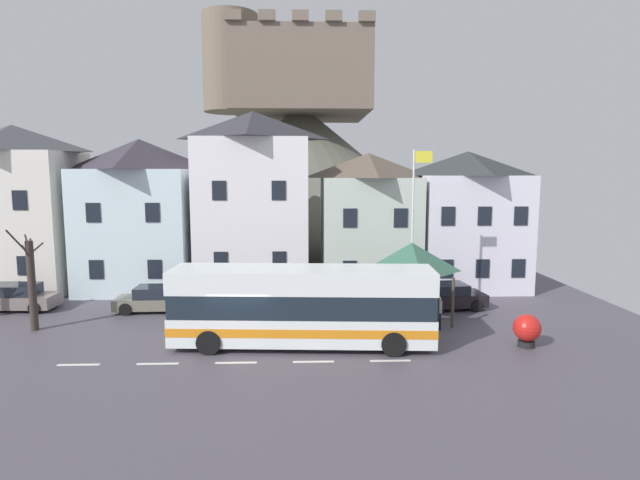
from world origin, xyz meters
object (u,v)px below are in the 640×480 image
(townhouse_04, at_px, (466,219))
(flagpole, at_px, (414,224))
(harbour_buoy, at_px, (527,329))
(bare_tree_01, at_px, (32,283))
(townhouse_03, at_px, (368,220))
(parked_car_00, at_px, (446,296))
(townhouse_01, at_px, (142,214))
(hilltop_castle, at_px, (300,171))
(public_bench, at_px, (364,301))
(pedestrian_01, at_px, (404,309))
(parked_car_02, at_px, (17,297))
(townhouse_02, at_px, (254,201))
(bus_shelter, at_px, (412,258))
(transit_bus, at_px, (303,307))
(pedestrian_00, at_px, (439,312))
(townhouse_00, at_px, (17,209))
(parked_car_01, at_px, (158,299))

(townhouse_04, relative_size, flagpole, 1.03)
(harbour_buoy, bearing_deg, bare_tree_01, 171.83)
(townhouse_03, xyz_separation_m, parked_car_00, (3.56, -5.95, -3.61))
(townhouse_01, relative_size, hilltop_castle, 0.28)
(parked_car_00, height_order, flagpole, flagpole)
(public_bench, bearing_deg, flagpole, -36.77)
(townhouse_01, xyz_separation_m, townhouse_03, (14.42, -0.06, -0.42))
(flagpole, bearing_deg, townhouse_04, 56.73)
(townhouse_04, bearing_deg, pedestrian_01, -121.55)
(townhouse_01, relative_size, parked_car_02, 2.33)
(townhouse_02, xyz_separation_m, public_bench, (6.31, -5.67, -5.08))
(bus_shelter, bearing_deg, transit_bus, -143.52)
(pedestrian_00, relative_size, harbour_buoy, 1.14)
(townhouse_01, height_order, flagpole, townhouse_01)
(hilltop_castle, height_order, bus_shelter, hilltop_castle)
(townhouse_02, relative_size, parked_car_02, 2.74)
(transit_bus, bearing_deg, bare_tree_01, 171.66)
(hilltop_castle, bearing_deg, transit_bus, -89.78)
(townhouse_02, xyz_separation_m, bare_tree_01, (-9.51, -8.78, -3.30))
(bus_shelter, bearing_deg, pedestrian_01, -111.37)
(townhouse_02, bearing_deg, transit_bus, -75.22)
(pedestrian_00, height_order, pedestrian_01, pedestrian_01)
(townhouse_00, xyz_separation_m, parked_car_02, (2.30, -4.98, -4.43))
(townhouse_01, relative_size, parked_car_01, 2.21)
(transit_bus, xyz_separation_m, pedestrian_01, (4.78, 2.32, -0.76))
(townhouse_04, xyz_separation_m, harbour_buoy, (-1.21, -12.35, -3.57))
(hilltop_castle, relative_size, parked_car_02, 8.41)
(parked_car_01, xyz_separation_m, bare_tree_01, (-4.83, -3.28, 1.60))
(bare_tree_01, bearing_deg, harbour_buoy, -8.17)
(parked_car_02, bearing_deg, transit_bus, -20.89)
(parked_car_00, distance_m, flagpole, 5.05)
(bare_tree_01, bearing_deg, transit_bus, -11.97)
(townhouse_01, distance_m, parked_car_01, 7.65)
(hilltop_castle, distance_m, transit_bus, 29.59)
(townhouse_03, height_order, parked_car_00, townhouse_03)
(pedestrian_00, distance_m, harbour_buoy, 3.99)
(transit_bus, height_order, flagpole, flagpole)
(parked_car_00, xyz_separation_m, parked_car_01, (-15.50, 0.03, -0.02))
(townhouse_02, distance_m, flagpole, 11.30)
(townhouse_04, distance_m, transit_bus, 16.15)
(parked_car_01, xyz_separation_m, flagpole, (13.23, -1.86, 4.15))
(townhouse_02, height_order, parked_car_00, townhouse_02)
(transit_bus, distance_m, bus_shelter, 6.94)
(hilltop_castle, xyz_separation_m, pedestrian_00, (6.47, -26.97, -6.70))
(bare_tree_01, bearing_deg, bus_shelter, 4.39)
(bus_shelter, height_order, pedestrian_01, bus_shelter)
(harbour_buoy, bearing_deg, townhouse_02, 136.22)
(parked_car_01, height_order, pedestrian_01, pedestrian_01)
(pedestrian_01, bearing_deg, parked_car_02, 168.49)
(hilltop_castle, xyz_separation_m, bus_shelter, (5.57, -24.97, -4.46))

